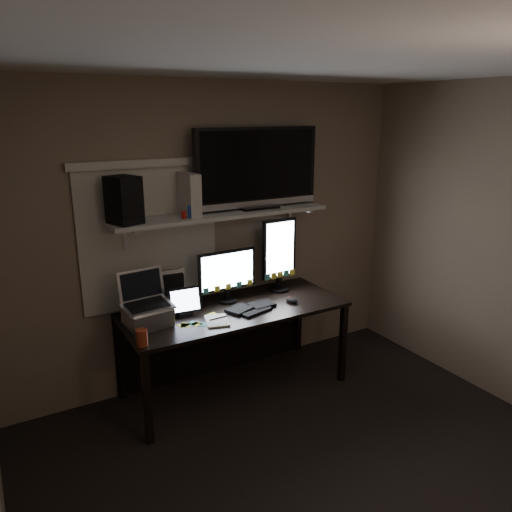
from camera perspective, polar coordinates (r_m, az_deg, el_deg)
floor at (r=3.41m, az=10.04°, el=-25.44°), size 3.60×3.60×0.00m
ceiling at (r=2.57m, az=12.96°, el=21.31°), size 3.60×3.60×0.00m
back_wall at (r=4.20m, az=-4.88°, el=2.33°), size 3.60×0.00×3.60m
window_blinds at (r=3.98m, az=-11.99°, el=2.00°), size 1.10×0.02×1.10m
desk at (r=4.21m, az=-3.19°, el=-7.63°), size 1.80×0.75×0.73m
wall_shelf at (r=4.00m, az=-3.89°, el=4.80°), size 1.80×0.35×0.03m
monitor_landscape at (r=4.10m, az=-3.33°, el=-2.29°), size 0.51×0.07×0.45m
monitor_portrait at (r=4.33m, az=2.65°, el=0.16°), size 0.33×0.07×0.65m
keyboard at (r=4.02m, az=-0.62°, el=-5.87°), size 0.43×0.25×0.02m
mouse at (r=4.16m, az=4.11°, el=-5.03°), size 0.10×0.13×0.04m
notepad at (r=3.80m, az=-4.47°, el=-7.39°), size 0.22×0.27×0.01m
tablet at (r=3.89m, az=-8.17°, el=-5.18°), size 0.27×0.13×0.23m
file_sorter at (r=4.05m, az=-10.04°, el=-3.82°), size 0.26×0.14×0.31m
laptop at (r=3.73m, az=-12.37°, el=-5.00°), size 0.38×0.32×0.40m
cup at (r=3.49m, az=-12.92°, el=-9.08°), size 0.09×0.09×0.11m
sticky_notes at (r=3.80m, az=-6.31°, el=-7.47°), size 0.35×0.29×0.00m
tv at (r=4.11m, az=0.13°, el=10.00°), size 1.10×0.20×0.66m
game_console at (r=3.88m, az=-7.69°, el=7.00°), size 0.10×0.28×0.32m
speaker at (r=3.68m, az=-14.88°, el=6.20°), size 0.25×0.27×0.34m
bottles at (r=3.79m, az=-7.58°, el=5.27°), size 0.20×0.05×0.13m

